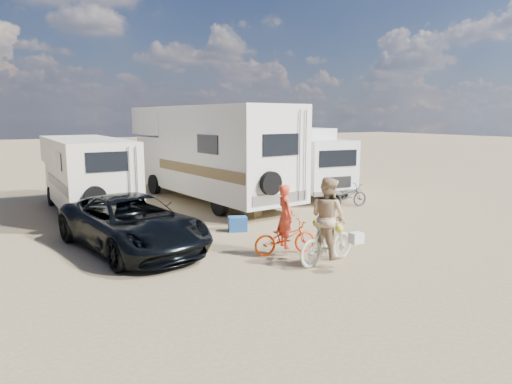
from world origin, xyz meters
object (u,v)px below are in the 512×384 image
box_truck (300,162)px  cooler (238,224)px  bike_woman (327,242)px  bike_parked (347,196)px  bike_man (285,238)px  crate (253,211)px  dark_suv (132,223)px  rv_main (209,154)px  rv_left (87,175)px  rider_man (285,223)px  rider_woman (328,225)px

box_truck → cooler: 7.22m
bike_woman → bike_parked: size_ratio=1.03×
bike_man → cooler: bearing=9.9°
box_truck → crate: 5.11m
bike_man → dark_suv: bearing=65.4°
dark_suv → bike_parked: bearing=-0.6°
rv_main → rv_left: (-4.81, 0.02, -0.60)m
dark_suv → bike_woman: bearing=-54.0°
crate → bike_woman: bearing=-100.1°
rv_main → rv_left: size_ratio=1.41×
rider_man → crate: (1.45, 4.38, -0.62)m
bike_parked → cooler: bearing=108.2°
rider_man → rv_main: bearing=0.7°
dark_suv → rider_man: bearing=-46.6°
box_truck → rider_man: bearing=-122.1°
rider_woman → bike_parked: size_ratio=1.10×
box_truck → bike_woman: size_ratio=3.33×
bike_woman → cooler: (-0.45, 3.83, -0.31)m
rv_left → box_truck: size_ratio=1.14×
dark_suv → bike_man: size_ratio=3.13×
rider_woman → cooler: bearing=-3.6°
box_truck → dark_suv: size_ratio=1.15×
rv_main → bike_parked: 5.85m
bike_parked → cooler: 5.52m
box_truck → rv_main: bearing=175.6°
crate → cooler: bearing=-130.8°
box_truck → bike_man: box_truck is taller
rider_man → bike_parked: rider_man is taller
box_truck → crate: (-3.97, -2.96, -1.29)m
dark_suv → bike_man: bearing=-46.6°
bike_parked → crate: (-3.93, 0.37, -0.26)m
rv_main → rider_man: 8.15m
dark_suv → bike_woman: dark_suv is taller
rider_man → bike_parked: size_ratio=0.94×
rv_left → rider_woman: (3.94, -9.09, -0.39)m
rv_left → rider_woman: size_ratio=3.55×
dark_suv → rider_man: rider_man is taller
rv_left → bike_parked: size_ratio=3.91×
rv_left → rider_woman: rv_left is taller
dark_suv → cooler: 3.36m
bike_parked → bike_woman: bearing=140.9°
rv_main → cooler: 5.67m
bike_woman → crate: bike_woman is taller
rv_left → rider_man: 8.72m
rv_main → box_truck: bearing=-15.6°
dark_suv → cooler: size_ratio=9.22×
rv_main → dark_suv: (-4.61, -5.68, -1.23)m
rider_woman → bike_woman: bearing=-100.3°
rv_left → bike_man: size_ratio=4.11×
dark_suv → bike_parked: 8.84m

